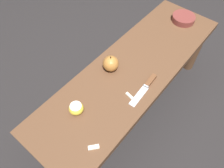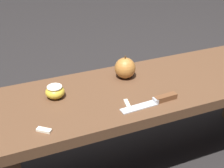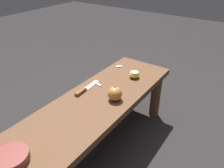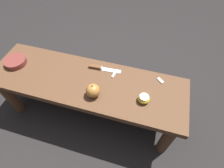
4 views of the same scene
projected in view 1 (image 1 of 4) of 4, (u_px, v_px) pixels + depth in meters
The scene contains 8 objects.
ground_plane at pixel (129, 106), 1.50m from camera, with size 8.00×8.00×0.00m, color black.
wooden_bench at pixel (132, 77), 1.23m from camera, with size 1.29×0.39×0.41m.
knife at pixel (147, 85), 1.09m from camera, with size 0.22×0.04×0.02m.
apple_whole at pixel (111, 64), 1.13m from camera, with size 0.08×0.08×0.09m.
apple_cut at pixel (76, 108), 0.99m from camera, with size 0.07×0.07×0.05m.
apple_slice_near_knife at pixel (94, 147), 0.91m from camera, with size 0.05×0.04×0.01m.
apple_slice_center at pixel (130, 96), 1.06m from camera, with size 0.02×0.05×0.01m.
bowl at pixel (183, 18), 1.38m from camera, with size 0.14×0.14×0.04m.
Camera 1 is at (-0.66, -0.39, 1.31)m, focal length 35.00 mm.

